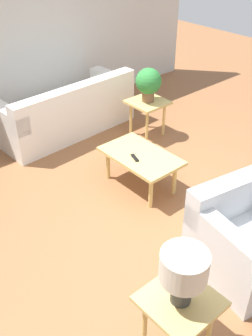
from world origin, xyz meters
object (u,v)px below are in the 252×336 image
at_px(coffee_table, 141,158).
at_px(armchair, 244,240).
at_px(potted_plant, 148,82).
at_px(table_lamp, 184,271).
at_px(side_table_lamp, 179,307).
at_px(sofa, 67,113).
at_px(side_table_plant, 148,107).

bearing_deg(coffee_table, armchair, 173.93).
height_order(armchair, potted_plant, potted_plant).
xyz_separation_m(armchair, coffee_table, (1.59, -0.17, 0.07)).
bearing_deg(potted_plant, table_lamp, 140.16).
relative_size(side_table_lamp, table_lamp, 1.21).
height_order(armchair, coffee_table, armchair).
height_order(sofa, armchair, sofa).
bearing_deg(potted_plant, sofa, 44.38).
height_order(side_table_lamp, table_lamp, table_lamp).
bearing_deg(side_table_lamp, sofa, -21.36).
xyz_separation_m(coffee_table, potted_plant, (0.90, -0.97, 0.44)).
bearing_deg(armchair, potted_plant, 76.26).
height_order(armchair, table_lamp, table_lamp).
relative_size(armchair, side_table_plant, 1.88).
relative_size(sofa, potted_plant, 4.35).
distance_m(sofa, potted_plant, 1.31).
distance_m(side_table_plant, potted_plant, 0.37).
bearing_deg(side_table_plant, side_table_lamp, 140.16).
bearing_deg(side_table_plant, armchair, 155.38).
xyz_separation_m(armchair, side_table_lamp, (-0.17, 1.07, 0.13)).
bearing_deg(potted_plant, armchair, 155.38).
bearing_deg(sofa, potted_plant, 131.59).
distance_m(armchair, side_table_lamp, 1.10).
relative_size(side_table_plant, table_lamp, 1.21).
relative_size(sofa, armchair, 2.07).
bearing_deg(potted_plant, side_table_lamp, 140.16).
relative_size(coffee_table, potted_plant, 1.98).
distance_m(coffee_table, table_lamp, 2.20).
relative_size(armchair, table_lamp, 2.28).
height_order(coffee_table, side_table_lamp, side_table_lamp).
distance_m(sofa, side_table_plant, 1.21).
xyz_separation_m(armchair, table_lamp, (-0.17, 1.07, 0.52)).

